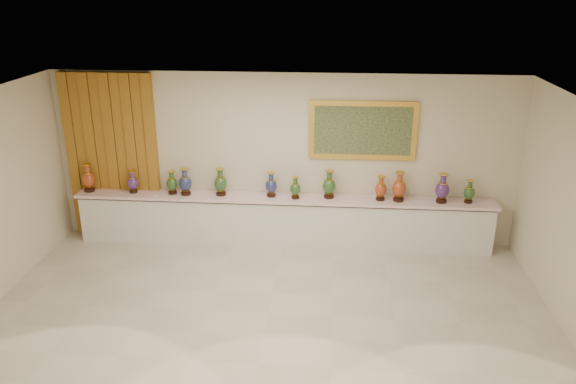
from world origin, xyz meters
name	(u,v)px	position (x,y,z in m)	size (l,w,h in m)	color
ground	(268,314)	(0.00, 0.00, 0.00)	(8.00, 8.00, 0.00)	beige
room	(151,152)	(-2.33, 2.44, 1.59)	(8.00, 8.00, 8.00)	beige
counter	(283,221)	(0.00, 2.27, 0.44)	(7.28, 0.48, 0.90)	white
vase_0	(88,179)	(-3.45, 2.26, 1.13)	(0.26, 0.26, 0.50)	black
vase_1	(133,183)	(-2.65, 2.26, 1.08)	(0.19, 0.19, 0.40)	black
vase_2	(172,183)	(-1.94, 2.26, 1.09)	(0.24, 0.24, 0.42)	black
vase_3	(185,183)	(-1.70, 2.23, 1.11)	(0.25, 0.25, 0.48)	black
vase_4	(221,183)	(-1.08, 2.26, 1.12)	(0.27, 0.27, 0.49)	black
vase_5	(271,186)	(-0.20, 2.27, 1.09)	(0.25, 0.25, 0.43)	black
vase_6	(295,189)	(0.22, 2.21, 1.07)	(0.20, 0.20, 0.39)	black
vase_7	(329,186)	(0.80, 2.29, 1.12)	(0.27, 0.27, 0.49)	black
vase_8	(381,189)	(1.67, 2.25, 1.09)	(0.22, 0.22, 0.43)	black
vase_9	(399,188)	(1.98, 2.24, 1.13)	(0.31, 0.31, 0.51)	black
vase_10	(442,190)	(2.69, 2.23, 1.13)	(0.24, 0.24, 0.51)	black
vase_11	(469,193)	(3.15, 2.25, 1.08)	(0.19, 0.19, 0.40)	black
label_card	(156,196)	(-2.21, 2.13, 0.90)	(0.10, 0.06, 0.00)	white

